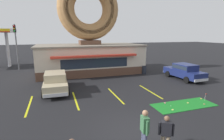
% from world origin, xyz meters
% --- Properties ---
extents(ground_plane, '(160.00, 160.00, 0.00)m').
position_xyz_m(ground_plane, '(0.00, 0.00, 0.00)').
color(ground_plane, black).
extents(donut_shop_building, '(12.30, 6.75, 10.96)m').
position_xyz_m(donut_shop_building, '(0.73, 13.94, 3.74)').
color(donut_shop_building, brown).
rests_on(donut_shop_building, ground).
extents(putting_mat, '(4.20, 1.58, 0.03)m').
position_xyz_m(putting_mat, '(4.52, 1.83, 0.01)').
color(putting_mat, '#197523').
rests_on(putting_mat, ground).
extents(mini_donut_near_left, '(0.13, 0.13, 0.04)m').
position_xyz_m(mini_donut_near_left, '(3.51, 2.47, 0.05)').
color(mini_donut_near_left, '#D8667F').
rests_on(mini_donut_near_left, putting_mat).
extents(mini_donut_near_right, '(0.13, 0.13, 0.04)m').
position_xyz_m(mini_donut_near_right, '(5.85, 1.47, 0.05)').
color(mini_donut_near_right, '#A5724C').
rests_on(mini_donut_near_right, putting_mat).
extents(mini_donut_mid_left, '(0.13, 0.13, 0.04)m').
position_xyz_m(mini_donut_mid_left, '(6.42, 2.31, 0.05)').
color(mini_donut_mid_left, '#D17F47').
rests_on(mini_donut_mid_left, putting_mat).
extents(mini_donut_mid_centre, '(0.13, 0.13, 0.04)m').
position_xyz_m(mini_donut_mid_centre, '(4.97, 1.98, 0.05)').
color(mini_donut_mid_centre, '#E5C666').
rests_on(mini_donut_mid_centre, putting_mat).
extents(mini_donut_mid_right, '(0.13, 0.13, 0.04)m').
position_xyz_m(mini_donut_mid_right, '(3.31, 1.39, 0.05)').
color(mini_donut_mid_right, '#E5C666').
rests_on(mini_donut_mid_right, putting_mat).
extents(golf_ball, '(0.04, 0.04, 0.04)m').
position_xyz_m(golf_ball, '(3.56, 1.90, 0.05)').
color(golf_ball, white).
rests_on(golf_ball, putting_mat).
extents(putting_flag_pin, '(0.13, 0.01, 0.55)m').
position_xyz_m(putting_flag_pin, '(6.40, 1.95, 0.44)').
color(putting_flag_pin, silver).
rests_on(putting_flag_pin, putting_mat).
extents(car_navy, '(2.15, 4.64, 1.60)m').
position_xyz_m(car_navy, '(9.23, 7.45, 0.87)').
color(car_navy, navy).
rests_on(car_navy, ground).
extents(car_champagne, '(2.04, 4.59, 1.60)m').
position_xyz_m(car_champagne, '(-3.42, 7.43, 0.87)').
color(car_champagne, '#BCAD89').
rests_on(car_champagne, ground).
extents(pedestrian_hooded_kid, '(0.53, 0.40, 1.56)m').
position_xyz_m(pedestrian_hooded_kid, '(0.54, -1.78, 0.85)').
color(pedestrian_hooded_kid, '#7F7056').
rests_on(pedestrian_hooded_kid, ground).
extents(pedestrian_leather_jacket_man, '(0.29, 0.59, 1.75)m').
position_xyz_m(pedestrian_leather_jacket_man, '(-0.20, -1.44, 0.98)').
color(pedestrian_leather_jacket_man, '#474C66').
rests_on(pedestrian_leather_jacket_man, ground).
extents(trash_bin, '(0.57, 0.57, 0.97)m').
position_xyz_m(trash_bin, '(6.53, 11.03, 0.50)').
color(trash_bin, '#232833').
rests_on(trash_bin, ground).
extents(traffic_light_pole, '(0.28, 0.47, 5.80)m').
position_xyz_m(traffic_light_pole, '(-7.90, 18.13, 3.71)').
color(traffic_light_pole, '#595B60').
rests_on(traffic_light_pole, ground).
extents(parking_stripe_far_left, '(0.12, 3.60, 0.01)m').
position_xyz_m(parking_stripe_far_left, '(-5.15, 5.00, 0.00)').
color(parking_stripe_far_left, yellow).
rests_on(parking_stripe_far_left, ground).
extents(parking_stripe_left, '(0.12, 3.60, 0.01)m').
position_xyz_m(parking_stripe_left, '(-2.15, 5.00, 0.00)').
color(parking_stripe_left, yellow).
rests_on(parking_stripe_left, ground).
extents(parking_stripe_mid_left, '(0.12, 3.60, 0.01)m').
position_xyz_m(parking_stripe_mid_left, '(0.85, 5.00, 0.00)').
color(parking_stripe_mid_left, yellow).
rests_on(parking_stripe_mid_left, ground).
extents(parking_stripe_centre, '(0.12, 3.60, 0.01)m').
position_xyz_m(parking_stripe_centre, '(3.85, 5.00, 0.00)').
color(parking_stripe_centre, yellow).
rests_on(parking_stripe_centre, ground).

